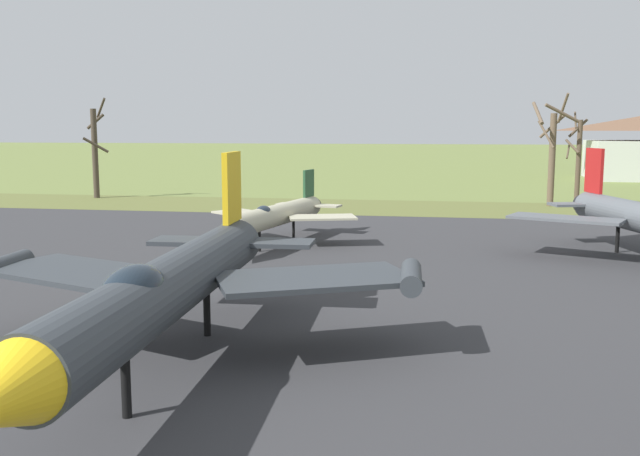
{
  "coord_description": "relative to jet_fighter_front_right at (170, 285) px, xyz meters",
  "views": [
    {
      "loc": [
        8.72,
        -6.87,
        6.75
      ],
      "look_at": [
        3.8,
        21.13,
        2.68
      ],
      "focal_mm": 39.2,
      "sensor_mm": 36.0,
      "label": 1
    }
  ],
  "objects": [
    {
      "name": "jet_fighter_rear_left",
      "position": [
        -2.14,
        20.93,
        -0.69
      ],
      "size": [
        9.24,
        13.09,
        4.13
      ],
      "color": "#B7B293",
      "rests_on": "ground"
    },
    {
      "name": "jet_fighter_front_right",
      "position": [
        0.0,
        0.0,
        0.0
      ],
      "size": [
        13.91,
        17.73,
        5.9
      ],
      "color": "#33383D",
      "rests_on": "ground"
    },
    {
      "name": "info_placard_rear_left",
      "position": [
        -3.28,
        15.07,
        -1.88
      ],
      "size": [
        0.51,
        0.34,
        1.02
      ],
      "color": "black",
      "rests_on": "ground"
    },
    {
      "name": "asphalt_apron",
      "position": [
        -1.44,
        6.61,
        -2.48
      ],
      "size": [
        70.21,
        58.11,
        0.05
      ],
      "primitive_type": "cube",
      "color": "#333335",
      "rests_on": "ground"
    },
    {
      "name": "bare_tree_center",
      "position": [
        18.75,
        45.76,
        1.64
      ],
      "size": [
        1.96,
        2.3,
        8.18
      ],
      "color": "brown",
      "rests_on": "ground"
    },
    {
      "name": "bare_tree_far_left",
      "position": [
        -25.75,
        45.11,
        2.18
      ],
      "size": [
        2.73,
        2.97,
        9.65
      ],
      "color": "#42382D",
      "rests_on": "ground"
    },
    {
      "name": "grass_verge_strip",
      "position": [
        -1.44,
        41.67,
        -2.48
      ],
      "size": [
        130.21,
        12.0,
        0.06
      ],
      "primitive_type": "cube",
      "color": "#606733",
      "rests_on": "ground"
    },
    {
      "name": "bare_tree_left_of_center",
      "position": [
        16.49,
        45.26,
        2.55
      ],
      "size": [
        3.7,
        3.28,
        9.73
      ],
      "color": "brown",
      "rests_on": "ground"
    }
  ]
}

